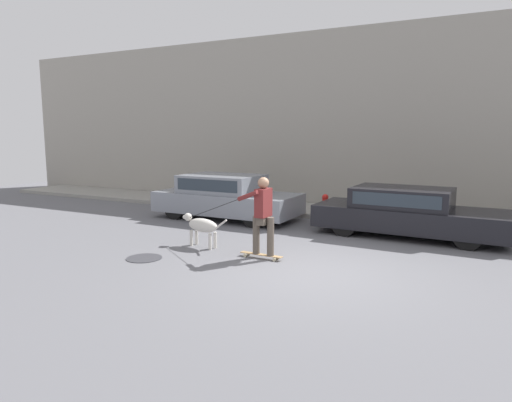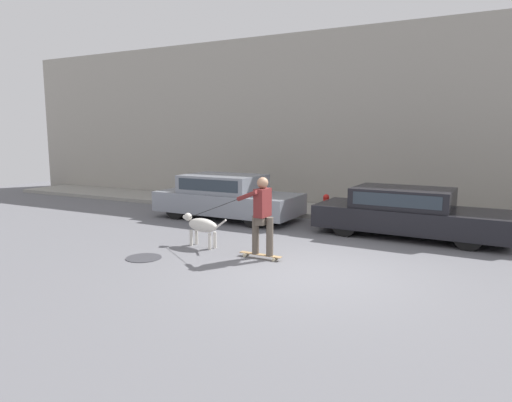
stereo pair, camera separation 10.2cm
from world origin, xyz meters
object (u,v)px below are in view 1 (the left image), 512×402
dog (202,226)px  skateboarder (263,212)px  fire_hydrant (325,207)px  parked_car_0 (226,197)px  parked_car_1 (407,213)px

dog → skateboarder: (1.62, -0.24, 0.47)m
skateboarder → fire_hydrant: bearing=-86.4°
parked_car_0 → skateboarder: bearing=-48.8°
dog → skateboarder: size_ratio=0.52×
skateboarder → fire_hydrant: skateboarder is taller
parked_car_1 → skateboarder: 4.11m
dog → fire_hydrant: 4.30m
parked_car_1 → dog: bearing=-138.4°
dog → fire_hydrant: size_ratio=1.61×
parked_car_1 → dog: (-3.86, -3.19, -0.11)m
parked_car_0 → skateboarder: size_ratio=1.72×
parked_car_1 → skateboarder: size_ratio=1.82×
parked_car_0 → parked_car_1: 5.15m
parked_car_1 → fire_hydrant: (-2.37, 0.85, -0.16)m
skateboarder → fire_hydrant: (-0.13, 4.27, -0.53)m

